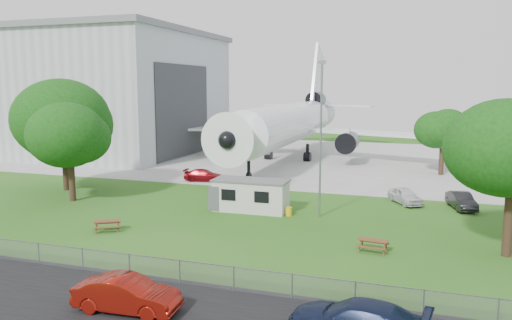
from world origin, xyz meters
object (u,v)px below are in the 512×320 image
(airliner, at_px, (290,122))
(picnic_west, at_px, (108,231))
(car_centre_sedan, at_px, (127,295))
(picnic_east, at_px, (373,251))
(hangar, at_px, (74,91))
(site_cabin, at_px, (251,195))

(airliner, xyz_separation_m, picnic_west, (-3.33, -38.30, -5.27))
(airliner, xyz_separation_m, car_centre_sedan, (5.20, -48.98, -4.47))
(airliner, height_order, picnic_east, airliner)
(picnic_west, distance_m, picnic_east, 18.40)
(hangar, distance_m, picnic_east, 63.70)
(hangar, bearing_deg, site_cabin, -36.28)
(picnic_east, relative_size, car_centre_sedan, 0.37)
(picnic_west, bearing_deg, airliner, 54.22)
(hangar, xyz_separation_m, picnic_west, (32.64, -38.44, -9.41))
(site_cabin, relative_size, car_centre_sedan, 1.39)
(airliner, relative_size, picnic_east, 26.52)
(hangar, distance_m, car_centre_sedan, 64.67)
(picnic_west, bearing_deg, picnic_east, -26.32)
(site_cabin, distance_m, car_centre_sedan, 19.47)
(car_centre_sedan, bearing_deg, site_cabin, -1.75)
(site_cabin, bearing_deg, hangar, 143.72)
(hangar, xyz_separation_m, car_centre_sedan, (41.17, -49.12, -8.60))
(hangar, bearing_deg, car_centre_sedan, -50.04)
(hangar, relative_size, airliner, 0.90)
(hangar, height_order, picnic_east, hangar)
(hangar, bearing_deg, airliner, -0.22)
(site_cabin, relative_size, picnic_west, 3.76)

